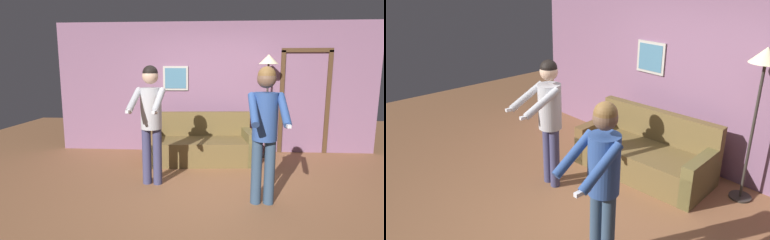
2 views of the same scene
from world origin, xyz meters
The scene contains 6 objects.
ground_plane centered at (0.00, 0.00, 0.00)m, with size 12.00×12.00×0.00m, color #8D5C3B.
back_wall_assembly centered at (0.02, 2.00, 1.30)m, with size 6.40×0.10×2.60m.
couch centered at (-0.26, 1.27, 0.28)m, with size 1.96×1.00×0.87m.
torchiere_lamp centered at (0.99, 1.67, 1.66)m, with size 0.37×0.37×1.95m.
person_standing_left centered at (-0.93, 0.08, 1.05)m, with size 0.46×0.69×1.73m.
person_standing_right centered at (0.58, -0.49, 1.03)m, with size 0.43×0.65×1.71m.
Camera 1 is at (-0.07, -4.08, 1.66)m, focal length 28.00 mm.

